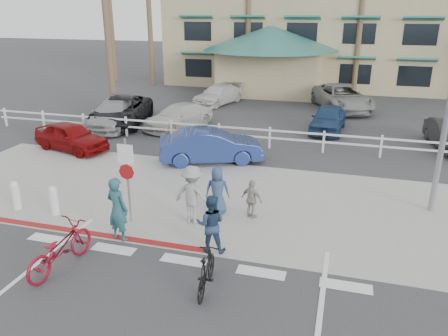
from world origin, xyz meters
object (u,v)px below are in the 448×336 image
(bike_red, at_px, (60,248))
(car_white_sedan, at_px, (211,146))
(bike_black, at_px, (206,271))
(car_red_compact, at_px, (71,137))
(sign_post, at_px, (128,177))

(bike_red, relative_size, car_white_sedan, 0.51)
(bike_black, xyz_separation_m, car_white_sedan, (-2.53, 8.38, 0.22))
(bike_red, bearing_deg, car_red_compact, -50.07)
(car_red_compact, bearing_deg, bike_red, -131.67)
(car_red_compact, bearing_deg, bike_black, -116.40)
(sign_post, bearing_deg, car_red_compact, 135.91)
(bike_black, height_order, car_white_sedan, car_white_sedan)
(sign_post, relative_size, bike_black, 1.82)
(car_white_sedan, bearing_deg, bike_black, 174.18)
(sign_post, xyz_separation_m, car_white_sedan, (0.70, 5.81, -0.75))
(sign_post, height_order, bike_black, sign_post)
(sign_post, height_order, car_red_compact, sign_post)
(sign_post, bearing_deg, bike_red, -100.05)
(car_white_sedan, height_order, car_red_compact, car_white_sedan)
(bike_black, xyz_separation_m, car_red_compact, (-9.04, 8.20, 0.15))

